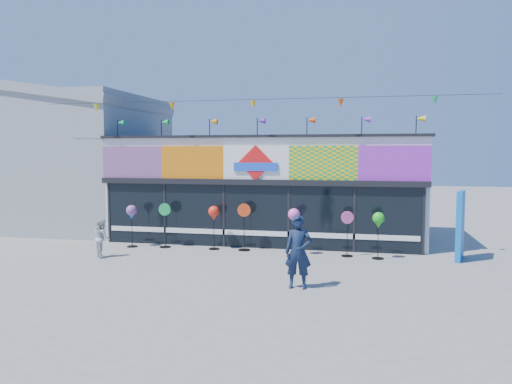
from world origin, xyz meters
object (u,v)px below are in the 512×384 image
(spinner_5, at_px, (347,233))
(adult_man, at_px, (298,252))
(blue_sign, at_px, (460,225))
(spinner_1, at_px, (165,224))
(spinner_6, at_px, (378,221))
(child, at_px, (102,238))
(spinner_4, at_px, (294,218))
(spinner_0, at_px, (132,213))
(spinner_3, at_px, (244,226))
(spinner_2, at_px, (214,215))

(spinner_5, bearing_deg, adult_man, -104.38)
(blue_sign, height_order, adult_man, blue_sign)
(spinner_1, xyz_separation_m, spinner_6, (7.56, -0.39, 0.37))
(child, bearing_deg, spinner_5, -119.52)
(spinner_4, distance_m, spinner_6, 2.76)
(spinner_4, xyz_separation_m, spinner_5, (1.76, 0.19, -0.47))
(blue_sign, height_order, spinner_0, blue_sign)
(adult_man, bearing_deg, spinner_5, 73.77)
(blue_sign, height_order, child, blue_sign)
(spinner_1, relative_size, spinner_4, 1.02)
(adult_man, relative_size, child, 1.49)
(blue_sign, distance_m, spinner_4, 5.35)
(spinner_0, height_order, spinner_3, spinner_3)
(spinner_0, xyz_separation_m, spinner_4, (6.02, -0.23, 0.04))
(spinner_0, distance_m, spinner_3, 4.20)
(blue_sign, height_order, spinner_6, blue_sign)
(spinner_0, xyz_separation_m, spinner_3, (4.18, 0.23, -0.36))
(spinner_3, relative_size, spinner_4, 1.05)
(spinner_3, distance_m, spinner_6, 4.63)
(spinner_2, distance_m, adult_man, 5.76)
(spinner_1, bearing_deg, spinner_4, -4.73)
(spinner_3, relative_size, spinner_6, 1.09)
(spinner_5, relative_size, child, 1.20)
(spinner_3, xyz_separation_m, adult_man, (2.51, -4.50, 0.06))
(spinner_4, relative_size, adult_man, 0.85)
(spinner_4, bearing_deg, spinner_3, 166.08)
(spinner_3, bearing_deg, spinner_1, -178.88)
(blue_sign, distance_m, adult_man, 6.46)
(spinner_4, relative_size, spinner_5, 1.05)
(spinner_2, bearing_deg, spinner_0, -176.17)
(spinner_1, xyz_separation_m, child, (-1.40, -2.00, -0.23))
(spinner_0, bearing_deg, spinner_2, 3.83)
(blue_sign, distance_m, spinner_1, 10.13)
(spinner_3, distance_m, child, 4.82)
(blue_sign, relative_size, child, 1.77)
(spinner_2, bearing_deg, spinner_1, -178.95)
(spinner_5, distance_m, adult_man, 4.37)
(child, bearing_deg, adult_man, -151.79)
(spinner_5, distance_m, spinner_6, 1.10)
(spinner_2, height_order, child, spinner_2)
(spinner_0, relative_size, child, 1.22)
(spinner_0, relative_size, spinner_1, 0.95)
(blue_sign, relative_size, spinner_6, 1.46)
(blue_sign, height_order, spinner_2, blue_sign)
(spinner_1, relative_size, spinner_5, 1.07)
(spinner_0, distance_m, spinner_4, 6.02)
(spinner_1, bearing_deg, spinner_6, -2.93)
(spinner_2, bearing_deg, adult_man, -51.05)
(spinner_1, height_order, spinner_5, spinner_1)
(adult_man, bearing_deg, spinner_6, 60.93)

